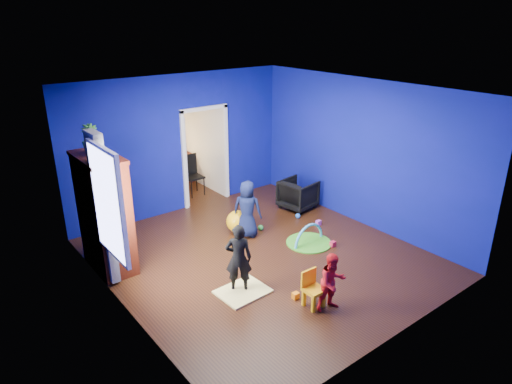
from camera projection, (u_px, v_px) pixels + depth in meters
floor at (262, 257)px, 8.06m from camera, size 5.00×5.50×0.01m
ceiling at (262, 91)px, 7.00m from camera, size 5.00×5.50×0.01m
wall_back at (180, 144)px, 9.54m from camera, size 5.00×0.02×2.90m
wall_front at (404, 241)px, 5.51m from camera, size 5.00×0.02×2.90m
wall_left at (116, 219)px, 6.09m from camera, size 0.02×5.50×2.90m
wall_right at (361, 153)px, 8.96m from camera, size 0.02×5.50×2.90m
alcove at (185, 141)px, 10.60m from camera, size 1.00×1.75×2.50m
armchair at (298, 194)px, 9.97m from camera, size 0.81×0.79×0.64m
child_black at (239, 258)px, 6.90m from camera, size 0.48×0.46×1.11m
child_navy at (247, 209)px, 8.62m from camera, size 0.62×0.64×1.12m
toddler_red at (332, 282)px, 6.49m from camera, size 0.50×0.42×0.89m
vase at (103, 154)px, 6.79m from camera, size 0.24×0.24×0.19m
potted_plant at (90, 138)px, 7.13m from camera, size 0.31×0.31×0.45m
tv_armoire at (105, 213)px, 7.41m from camera, size 0.58×1.14×1.96m
crt_tv at (107, 211)px, 7.41m from camera, size 0.46×0.70×0.54m
yellow_blanket at (243, 291)px, 7.02m from camera, size 0.77×0.63×0.03m
hopper_ball at (238, 221)px, 8.90m from camera, size 0.44×0.44×0.44m
kid_chair at (314, 291)px, 6.62m from camera, size 0.29×0.29×0.50m
play_mat at (309, 243)px, 8.53m from camera, size 0.84×0.84×0.02m
toy_arch at (309, 242)px, 8.52m from camera, size 0.76×0.10×0.76m
window_left at (107, 204)px, 6.32m from camera, size 0.03×0.95×1.55m
curtain at (103, 209)px, 6.90m from camera, size 0.14×0.42×2.40m
doorway at (205, 158)px, 10.03m from camera, size 1.16×0.10×2.10m
study_desk at (174, 169)px, 11.39m from camera, size 0.88×0.44×0.75m
desk_monitor at (170, 146)px, 11.27m from camera, size 0.40×0.05×0.32m
desk_lamp at (161, 149)px, 11.07m from camera, size 0.14×0.14×0.14m
folding_chair at (194, 176)px, 10.65m from camera, size 0.40×0.40×0.92m
book_shelf at (167, 103)px, 10.87m from camera, size 0.88×0.24×0.04m
toy_0 at (333, 244)px, 8.39m from camera, size 0.10×0.08×0.10m
toy_1 at (298, 216)px, 9.55m from camera, size 0.11×0.11×0.11m
toy_2 at (296, 296)px, 6.86m from camera, size 0.10×0.08×0.10m
toy_3 at (261, 227)px, 9.03m from camera, size 0.11×0.11×0.11m
toy_4 at (318, 223)px, 9.24m from camera, size 0.10×0.08×0.10m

